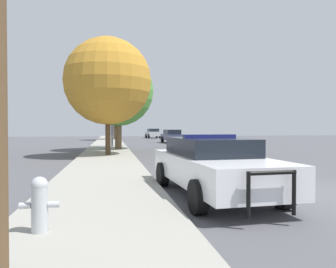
% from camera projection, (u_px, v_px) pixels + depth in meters
% --- Properties ---
extents(ground_plane, '(110.00, 110.00, 0.00)m').
position_uv_depth(ground_plane, '(301.00, 191.00, 8.52)').
color(ground_plane, '#4F4F54').
extents(sidewalk_left, '(3.00, 110.00, 0.13)m').
position_uv_depth(sidewalk_left, '(101.00, 195.00, 7.64)').
color(sidewalk_left, '#99968C').
rests_on(sidewalk_left, ground_plane).
extents(police_car, '(2.29, 5.20, 1.48)m').
position_uv_depth(police_car, '(212.00, 165.00, 7.95)').
color(police_car, white).
rests_on(police_car, ground_plane).
extents(fire_hydrant, '(0.56, 0.24, 0.81)m').
position_uv_depth(fire_hydrant, '(40.00, 203.00, 4.75)').
color(fire_hydrant, '#B7BCC1').
rests_on(fire_hydrant, sidewalk_left).
extents(traffic_light, '(3.28, 0.35, 5.15)m').
position_uv_depth(traffic_light, '(128.00, 102.00, 26.74)').
color(traffic_light, '#424247').
rests_on(traffic_light, sidewalk_left).
extents(car_background_oncoming, '(2.13, 4.40, 1.43)m').
position_uv_depth(car_background_oncoming, '(172.00, 136.00, 35.07)').
color(car_background_oncoming, '#333856').
rests_on(car_background_oncoming, ground_plane).
extents(car_background_distant, '(2.16, 4.02, 1.48)m').
position_uv_depth(car_background_distant, '(153.00, 133.00, 51.24)').
color(car_background_distant, '#B7B7BC').
rests_on(car_background_distant, ground_plane).
extents(tree_sidewalk_near, '(4.87, 4.87, 6.55)m').
position_uv_depth(tree_sidewalk_near, '(108.00, 81.00, 18.26)').
color(tree_sidewalk_near, '#4C3823').
rests_on(tree_sidewalk_near, sidewalk_left).
extents(tree_sidewalk_mid, '(5.01, 5.01, 6.64)m').
position_uv_depth(tree_sidewalk_mid, '(118.00, 91.00, 23.14)').
color(tree_sidewalk_mid, brown).
rests_on(tree_sidewalk_mid, sidewalk_left).
extents(tree_sidewalk_far, '(4.09, 4.09, 6.67)m').
position_uv_depth(tree_sidewalk_far, '(115.00, 104.00, 42.07)').
color(tree_sidewalk_far, brown).
rests_on(tree_sidewalk_far, sidewalk_left).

